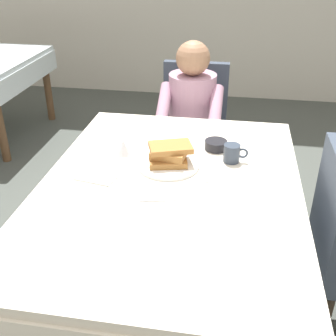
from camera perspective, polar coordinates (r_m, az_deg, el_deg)
ground_plane at (r=2.25m, az=0.21°, el=-18.51°), size 14.00×14.00×0.00m
dining_table_main at (r=1.83m, az=0.25°, el=-4.55°), size 1.12×1.52×0.74m
chair_diner at (r=2.92m, az=3.45°, el=6.05°), size 0.44×0.45×0.93m
diner_person at (r=2.72m, az=3.16°, el=7.49°), size 0.40×0.43×1.12m
plate_breakfast at (r=1.91m, az=0.06°, el=0.45°), size 0.28×0.28×0.02m
breakfast_stack at (r=1.89m, az=0.15°, el=1.95°), size 0.22×0.19×0.09m
cup_coffee at (r=1.96m, az=8.71°, el=2.00°), size 0.11×0.08×0.08m
bowl_butter at (r=2.08m, az=6.52°, el=3.14°), size 0.11×0.11×0.04m
syrup_pitcher at (r=2.01m, az=-6.07°, el=2.79°), size 0.08×0.08×0.07m
fork_left_of_plate at (r=1.93m, az=-5.60°, el=0.47°), size 0.03×0.18×0.00m
knife_right_of_plate at (r=1.88m, az=5.69°, el=-0.44°), size 0.02×0.20×0.00m
spoon_near_edge at (r=1.67m, az=-1.35°, el=-4.38°), size 0.15×0.05×0.00m
napkin_folded at (r=1.85m, az=-9.57°, el=-1.08°), size 0.19×0.15×0.01m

